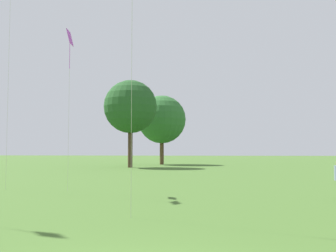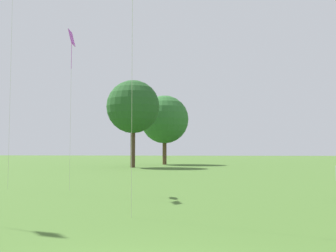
# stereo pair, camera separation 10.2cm
# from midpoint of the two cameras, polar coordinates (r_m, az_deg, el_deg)

# --- Properties ---
(kite_4) EXTENTS (0.30, 0.85, 8.83)m
(kite_4) POSITION_cam_midpoint_polar(r_m,az_deg,el_deg) (22.85, -14.18, 11.57)
(kite_4) COLOR #B738C6
(kite_4) RESTS_ON ground
(distant_tree_0) EXTENTS (6.77, 6.77, 11.12)m
(distant_tree_0) POSITION_cam_midpoint_polar(r_m,az_deg,el_deg) (50.33, -5.53, 2.78)
(distant_tree_0) COLOR #473323
(distant_tree_0) RESTS_ON ground
(distant_tree_1) EXTENTS (7.35, 7.35, 10.58)m
(distant_tree_1) POSITION_cam_midpoint_polar(r_m,az_deg,el_deg) (60.22, -0.95, 0.94)
(distant_tree_1) COLOR brown
(distant_tree_1) RESTS_ON ground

